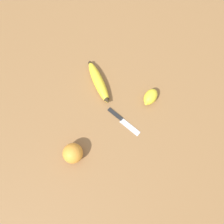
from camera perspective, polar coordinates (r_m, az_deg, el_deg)
The scene contains 5 objects.
ground_plane at distance 0.97m, azimuth -0.55°, elevation 5.15°, with size 3.00×3.00×0.00m, color olive.
banana at distance 0.96m, azimuth -3.48°, elevation 7.74°, with size 0.08×0.22×0.04m.
orange at distance 0.87m, azimuth -10.19°, elevation -10.57°, with size 0.08×0.08×0.08m.
lemon at distance 0.95m, azimuth 10.02°, elevation 3.93°, with size 0.09×0.09×0.05m.
paring_knife at distance 0.92m, azimuth 2.57°, elevation -2.21°, with size 0.12×0.15×0.01m.
Camera 1 is at (-0.07, -0.36, 0.89)m, focal length 35.00 mm.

